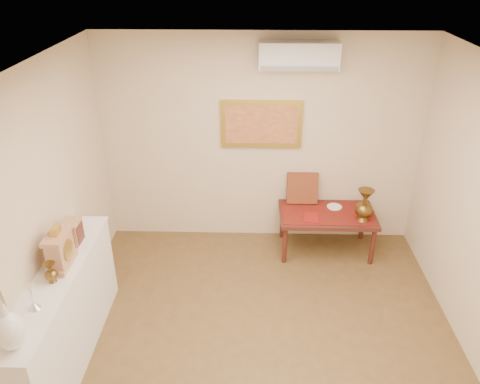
{
  "coord_description": "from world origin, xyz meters",
  "views": [
    {
      "loc": [
        -0.12,
        -3.24,
        3.54
      ],
      "look_at": [
        -0.23,
        1.15,
        1.22
      ],
      "focal_mm": 35.0,
      "sensor_mm": 36.0,
      "label": 1
    }
  ],
  "objects_px": {
    "display_ledge": "(65,318)",
    "low_table": "(327,218)",
    "brass_urn_tall": "(365,202)",
    "wooden_chest": "(72,232)",
    "mantel_clock": "(60,249)"
  },
  "relations": [
    {
      "from": "brass_urn_tall",
      "to": "mantel_clock",
      "type": "xyz_separation_m",
      "value": [
        -3.06,
        -1.57,
        0.35
      ]
    },
    {
      "from": "display_ledge",
      "to": "mantel_clock",
      "type": "relative_size",
      "value": 4.93
    },
    {
      "from": "display_ledge",
      "to": "wooden_chest",
      "type": "height_order",
      "value": "wooden_chest"
    },
    {
      "from": "display_ledge",
      "to": "low_table",
      "type": "height_order",
      "value": "display_ledge"
    },
    {
      "from": "mantel_clock",
      "to": "low_table",
      "type": "relative_size",
      "value": 0.34
    },
    {
      "from": "brass_urn_tall",
      "to": "wooden_chest",
      "type": "xyz_separation_m",
      "value": [
        -3.08,
        -1.21,
        0.3
      ]
    },
    {
      "from": "mantel_clock",
      "to": "wooden_chest",
      "type": "bearing_deg",
      "value": 93.96
    },
    {
      "from": "display_ledge",
      "to": "low_table",
      "type": "xyz_separation_m",
      "value": [
        2.67,
        1.88,
        -0.01
      ]
    },
    {
      "from": "display_ledge",
      "to": "mantel_clock",
      "type": "distance_m",
      "value": 0.68
    },
    {
      "from": "wooden_chest",
      "to": "low_table",
      "type": "bearing_deg",
      "value": 27.07
    },
    {
      "from": "mantel_clock",
      "to": "display_ledge",
      "type": "bearing_deg",
      "value": -98.31
    },
    {
      "from": "wooden_chest",
      "to": "low_table",
      "type": "height_order",
      "value": "wooden_chest"
    },
    {
      "from": "brass_urn_tall",
      "to": "wooden_chest",
      "type": "bearing_deg",
      "value": -158.66
    },
    {
      "from": "brass_urn_tall",
      "to": "display_ledge",
      "type": "relative_size",
      "value": 0.25
    },
    {
      "from": "display_ledge",
      "to": "wooden_chest",
      "type": "bearing_deg",
      "value": 90.49
    }
  ]
}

